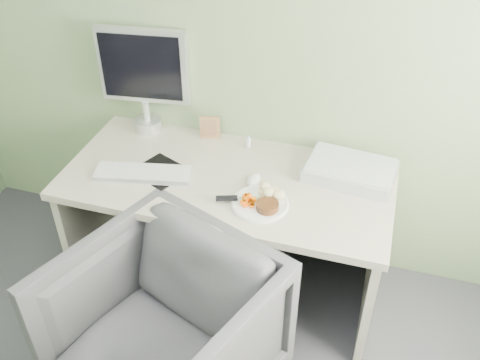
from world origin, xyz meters
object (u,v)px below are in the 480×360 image
(desk, at_px, (228,206))
(plate, at_px, (260,204))
(desk_chair, at_px, (164,334))
(monitor, at_px, (144,75))
(scanner, at_px, (350,171))

(desk, xyz_separation_m, plate, (0.21, -0.16, 0.19))
(plate, xyz_separation_m, desk_chair, (-0.27, -0.54, -0.36))
(plate, bearing_deg, desk, 143.06)
(monitor, distance_m, desk_chair, 1.31)
(desk_chair, bearing_deg, plate, 84.84)
(scanner, distance_m, monitor, 1.16)
(scanner, bearing_deg, desk, -156.26)
(desk, bearing_deg, scanner, 17.23)
(monitor, bearing_deg, desk_chair, -71.75)
(desk, relative_size, desk_chair, 1.91)
(plate, relative_size, monitor, 0.46)
(plate, bearing_deg, monitor, 148.10)
(plate, distance_m, monitor, 0.95)
(plate, distance_m, scanner, 0.49)
(desk, height_order, desk_chair, desk_chair)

